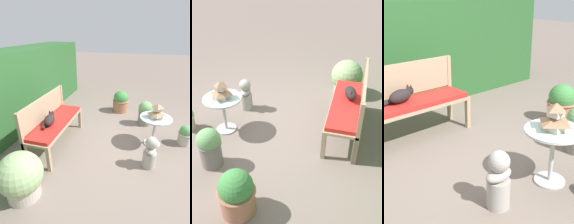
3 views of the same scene
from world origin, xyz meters
TOP-DOWN VIEW (x-y plane):
  - ground at (0.00, 0.00)m, footprint 30.00×30.00m
  - foliage_hedge_back at (0.00, 2.50)m, footprint 6.40×0.94m
  - garden_bench at (-0.22, 1.17)m, footprint 1.52×0.48m
  - bench_backrest at (-0.22, 1.39)m, footprint 1.52×0.06m
  - cat at (-0.38, 1.21)m, footprint 0.46×0.26m
  - patio_table at (0.26, -0.66)m, footprint 0.59×0.59m
  - pagoda_birdhouse at (0.26, -0.66)m, footprint 0.27×0.27m
  - garden_bust at (-0.42, -0.59)m, footprint 0.28×0.22m
  - potted_plant_bench_left at (-1.46, 1.07)m, footprint 0.60×0.60m
  - potted_plant_patio_mid at (1.05, -0.49)m, footprint 0.33×0.33m
  - potted_plant_table_far at (0.41, -1.27)m, footprint 0.27×0.27m
  - potted_plant_bench_right at (1.66, 0.17)m, footprint 0.44×0.44m

SIDE VIEW (x-z plane):
  - ground at x=0.00m, z-range 0.00..0.00m
  - potted_plant_table_far at x=0.41m, z-range 0.00..0.42m
  - garden_bust at x=-0.42m, z-range -0.01..0.56m
  - potted_plant_bench_right at x=1.66m, z-range -0.01..0.58m
  - potted_plant_patio_mid at x=1.05m, z-range 0.02..0.61m
  - potted_plant_bench_left at x=-1.46m, z-range -0.01..0.67m
  - garden_bench at x=-0.22m, z-range 0.19..0.72m
  - patio_table at x=0.26m, z-range 0.17..0.76m
  - cat at x=-0.38m, z-range 0.51..0.71m
  - bench_backrest at x=-0.22m, z-range 0.22..1.19m
  - pagoda_birdhouse at x=0.26m, z-range 0.57..0.85m
  - foliage_hedge_back at x=0.00m, z-range 0.00..1.70m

